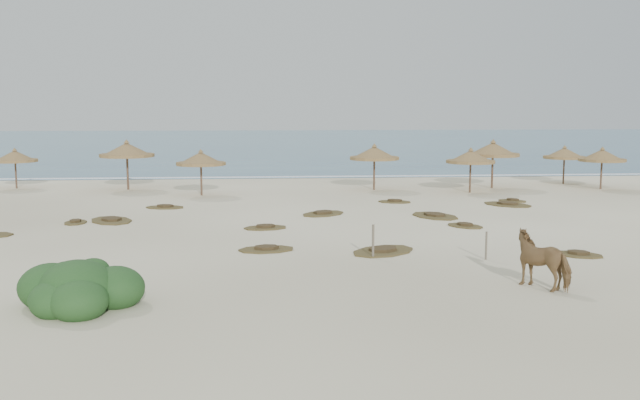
% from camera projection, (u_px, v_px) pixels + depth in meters
% --- Properties ---
extents(ground, '(160.00, 160.00, 0.00)m').
position_uv_depth(ground, '(346.00, 248.00, 25.61)').
color(ground, white).
rests_on(ground, ground).
extents(ocean, '(200.00, 100.00, 0.01)m').
position_uv_depth(ocean, '(284.00, 142.00, 99.72)').
color(ocean, '#2B5D83').
rests_on(ocean, ground).
extents(foam_line, '(70.00, 0.60, 0.01)m').
position_uv_depth(foam_line, '(304.00, 177.00, 51.30)').
color(foam_line, silver).
rests_on(foam_line, ground).
extents(palapa_0, '(3.45, 3.45, 2.53)m').
position_uv_depth(palapa_0, '(15.00, 157.00, 43.90)').
color(palapa_0, brown).
rests_on(palapa_0, ground).
extents(palapa_1, '(4.26, 4.26, 3.07)m').
position_uv_depth(palapa_1, '(127.00, 151.00, 43.21)').
color(palapa_1, brown).
rests_on(palapa_1, ground).
extents(palapa_2, '(3.50, 3.50, 2.66)m').
position_uv_depth(palapa_2, '(201.00, 159.00, 40.47)').
color(palapa_2, brown).
rests_on(palapa_2, ground).
extents(palapa_3, '(3.31, 3.31, 2.83)m').
position_uv_depth(palapa_3, '(374.00, 154.00, 43.13)').
color(palapa_3, brown).
rests_on(palapa_3, ground).
extents(palapa_4, '(3.01, 3.01, 2.68)m').
position_uv_depth(palapa_4, '(471.00, 157.00, 41.73)').
color(palapa_4, brown).
rests_on(palapa_4, ground).
extents(palapa_5, '(4.02, 4.02, 3.05)m').
position_uv_depth(palapa_5, '(493.00, 150.00, 43.97)').
color(palapa_5, brown).
rests_on(palapa_5, ground).
extents(palapa_6, '(2.74, 2.74, 2.54)m').
position_uv_depth(palapa_6, '(564.00, 154.00, 46.51)').
color(palapa_6, brown).
rests_on(palapa_6, ground).
extents(palapa_7, '(3.41, 3.41, 2.63)m').
position_uv_depth(palapa_7, '(602.00, 156.00, 43.50)').
color(palapa_7, brown).
rests_on(palapa_7, ground).
extents(horse, '(1.83, 1.99, 1.58)m').
position_uv_depth(horse, '(544.00, 260.00, 20.01)').
color(horse, olive).
rests_on(horse, ground).
extents(fence_post_near, '(0.10, 0.10, 1.14)m').
position_uv_depth(fence_post_near, '(373.00, 241.00, 23.89)').
color(fence_post_near, '#6C6051').
rests_on(fence_post_near, ground).
extents(fence_post_far, '(0.08, 0.08, 0.95)m').
position_uv_depth(fence_post_far, '(486.00, 246.00, 23.62)').
color(fence_post_far, '#6C6051').
rests_on(fence_post_far, ground).
extents(bush, '(3.21, 2.82, 1.44)m').
position_uv_depth(bush, '(79.00, 290.00, 17.96)').
color(bush, '#2B4F22').
rests_on(bush, ground).
extents(scrub_1, '(2.69, 3.08, 0.16)m').
position_uv_depth(scrub_1, '(111.00, 220.00, 31.56)').
color(scrub_1, brown).
rests_on(scrub_1, ground).
extents(scrub_2, '(2.04, 1.54, 0.16)m').
position_uv_depth(scrub_2, '(265.00, 227.00, 29.70)').
color(scrub_2, brown).
rests_on(scrub_2, ground).
extents(scrub_3, '(2.65, 3.12, 0.16)m').
position_uv_depth(scrub_3, '(435.00, 216.00, 32.88)').
color(scrub_3, brown).
rests_on(scrub_3, ground).
extents(scrub_4, '(1.87, 1.99, 0.16)m').
position_uv_depth(scrub_4, '(465.00, 225.00, 30.15)').
color(scrub_4, brown).
rests_on(scrub_4, ground).
extents(scrub_5, '(2.97, 3.09, 0.16)m').
position_uv_depth(scrub_5, '(507.00, 204.00, 36.68)').
color(scrub_5, brown).
rests_on(scrub_5, ground).
extents(scrub_6, '(2.14, 1.60, 0.16)m').
position_uv_depth(scrub_6, '(165.00, 207.00, 35.68)').
color(scrub_6, brown).
rests_on(scrub_6, ground).
extents(scrub_7, '(2.05, 1.69, 0.16)m').
position_uv_depth(scrub_7, '(395.00, 201.00, 37.75)').
color(scrub_7, brown).
rests_on(scrub_7, ground).
extents(scrub_8, '(0.98, 1.47, 0.16)m').
position_uv_depth(scrub_8, '(75.00, 222.00, 31.04)').
color(scrub_8, brown).
rests_on(scrub_8, ground).
extents(scrub_9, '(3.06, 2.92, 0.16)m').
position_uv_depth(scrub_9, '(383.00, 251.00, 24.92)').
color(scrub_9, brown).
rests_on(scrub_9, ground).
extents(scrub_10, '(1.80, 1.76, 0.16)m').
position_uv_depth(scrub_10, '(513.00, 201.00, 38.11)').
color(scrub_10, brown).
rests_on(scrub_10, ground).
extents(scrub_11, '(2.21, 1.64, 0.16)m').
position_uv_depth(scrub_11, '(266.00, 249.00, 25.21)').
color(scrub_11, brown).
rests_on(scrub_11, ground).
extents(scrub_12, '(1.98, 1.81, 0.16)m').
position_uv_depth(scrub_12, '(578.00, 254.00, 24.33)').
color(scrub_12, brown).
rests_on(scrub_12, ground).
extents(scrub_13, '(2.75, 2.70, 0.16)m').
position_uv_depth(scrub_13, '(323.00, 213.00, 33.55)').
color(scrub_13, brown).
rests_on(scrub_13, ground).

